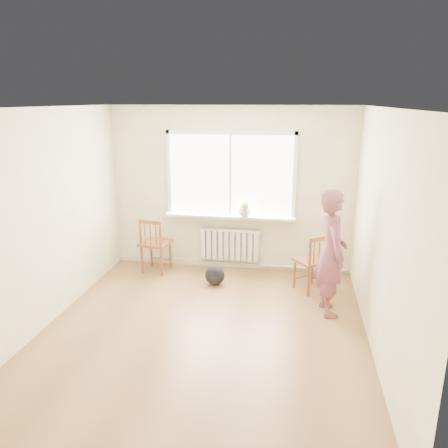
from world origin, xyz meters
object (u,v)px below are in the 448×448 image
at_px(chair_left, 154,245).
at_px(person, 331,253).
at_px(chair_right, 313,263).
at_px(backpack, 215,275).
at_px(cat, 245,210).

bearing_deg(chair_left, person, 167.69).
bearing_deg(person, chair_right, 3.51).
bearing_deg(chair_left, chair_right, 179.99).
relative_size(chair_left, backpack, 3.03).
relative_size(chair_left, cat, 2.04).
bearing_deg(backpack, person, -20.83).
bearing_deg(chair_right, backpack, -36.36).
xyz_separation_m(person, backpack, (-1.67, 0.64, -0.69)).
bearing_deg(cat, chair_right, -35.59).
height_order(chair_left, chair_right, chair_left).
xyz_separation_m(chair_right, person, (0.19, -0.65, 0.40)).
distance_m(chair_left, person, 2.94).
relative_size(chair_right, backpack, 2.89).
distance_m(chair_right, backpack, 1.51).
bearing_deg(chair_right, chair_left, -44.11).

